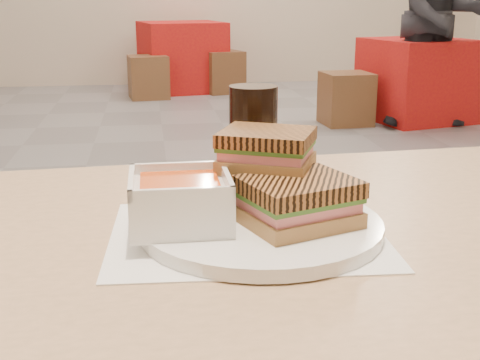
{
  "coord_description": "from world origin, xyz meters",
  "views": [
    {
      "loc": [
        -0.09,
        -2.71,
        1.03
      ],
      "look_at": [
        0.01,
        -2.0,
        0.82
      ],
      "focal_mm": 47.64,
      "sensor_mm": 36.0,
      "label": 1
    }
  ],
  "objects": [
    {
      "name": "main_table",
      "position": [
        0.05,
        -1.98,
        0.64
      ],
      "size": [
        1.24,
        0.78,
        0.75
      ],
      "color": "tan",
      "rests_on": "ground"
    },
    {
      "name": "tray_liner",
      "position": [
        0.02,
        -2.0,
        0.75
      ],
      "size": [
        0.34,
        0.27,
        0.0
      ],
      "color": "white",
      "rests_on": "main_table"
    },
    {
      "name": "plate",
      "position": [
        0.04,
        -1.99,
        0.76
      ],
      "size": [
        0.29,
        0.29,
        0.02
      ],
      "color": "white",
      "rests_on": "tray_liner"
    },
    {
      "name": "soup_bowl",
      "position": [
        -0.06,
        -2.0,
        0.79
      ],
      "size": [
        0.12,
        0.12,
        0.06
      ],
      "color": "white",
      "rests_on": "plate"
    },
    {
      "name": "panini_lower",
      "position": [
        0.08,
        -2.01,
        0.79
      ],
      "size": [
        0.15,
        0.14,
        0.06
      ],
      "color": "#A6763E",
      "rests_on": "plate"
    },
    {
      "name": "panini_upper",
      "position": [
        0.05,
        -1.95,
        0.84
      ],
      "size": [
        0.14,
        0.13,
        0.05
      ],
      "color": "#A6763E",
      "rests_on": "panini_lower"
    },
    {
      "name": "cola_glass",
      "position": [
        0.06,
        -1.8,
        0.83
      ],
      "size": [
        0.07,
        0.07,
        0.15
      ],
      "color": "black",
      "rests_on": "main_table"
    },
    {
      "name": "bg_table_1",
      "position": [
        2.15,
        2.41,
        0.34
      ],
      "size": [
        0.93,
        0.93,
        0.68
      ],
      "color": "#B71B11",
      "rests_on": "ground"
    },
    {
      "name": "bg_table_2",
      "position": [
        0.28,
        4.43,
        0.37
      ],
      "size": [
        0.99,
        0.99,
        0.75
      ],
      "color": "#B71B11",
      "rests_on": "ground"
    },
    {
      "name": "bg_chair_1l",
      "position": [
        1.5,
        2.31,
        0.21
      ],
      "size": [
        0.4,
        0.4,
        0.42
      ],
      "color": "brown",
      "rests_on": "ground"
    },
    {
      "name": "bg_chair_1r",
      "position": [
        2.77,
        2.6,
        0.21
      ],
      "size": [
        0.48,
        0.48,
        0.42
      ],
      "color": "brown",
      "rests_on": "ground"
    },
    {
      "name": "bg_chair_2l",
      "position": [
        -0.09,
        3.92,
        0.22
      ],
      "size": [
        0.43,
        0.43,
        0.43
      ],
      "color": "brown",
      "rests_on": "ground"
    },
    {
      "name": "bg_chair_2r",
      "position": [
        0.71,
        4.22,
        0.22
      ],
      "size": [
        0.49,
        0.49,
        0.45
      ],
      "color": "brown",
      "rests_on": "ground"
    },
    {
      "name": "patron_b",
      "position": [
        2.17,
        2.07,
        0.88
      ],
      "size": [
        0.88,
        0.7,
        1.75
      ],
      "color": "black",
      "rests_on": "ground"
    }
  ]
}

